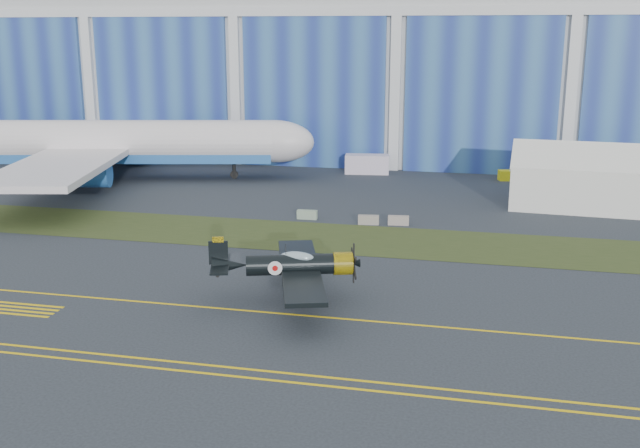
% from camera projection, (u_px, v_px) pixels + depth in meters
% --- Properties ---
extents(ground, '(260.00, 260.00, 0.00)m').
position_uv_depth(ground, '(305.00, 289.00, 53.99)').
color(ground, '#2E343D').
rests_on(ground, ground).
extents(grass_median, '(260.00, 10.00, 0.02)m').
position_uv_depth(grass_median, '(343.00, 238.00, 67.21)').
color(grass_median, '#475128').
rests_on(grass_median, ground).
extents(hangar, '(220.00, 45.70, 30.00)m').
position_uv_depth(hangar, '(414.00, 52.00, 118.02)').
color(hangar, silver).
rests_on(hangar, ground).
extents(taxiway_centreline, '(200.00, 0.20, 0.02)m').
position_uv_depth(taxiway_centreline, '(287.00, 314.00, 49.27)').
color(taxiway_centreline, yellow).
rests_on(taxiway_centreline, ground).
extents(edge_line_near, '(80.00, 0.20, 0.02)m').
position_uv_depth(edge_line_near, '(240.00, 377.00, 40.30)').
color(edge_line_near, yellow).
rests_on(edge_line_near, ground).
extents(edge_line_far, '(80.00, 0.20, 0.02)m').
position_uv_depth(edge_line_far, '(246.00, 369.00, 41.25)').
color(edge_line_far, yellow).
rests_on(edge_line_far, ground).
extents(hold_short_ladder, '(6.00, 2.40, 0.02)m').
position_uv_depth(hold_short_ladder, '(16.00, 309.00, 50.22)').
color(hold_short_ladder, yellow).
rests_on(hold_short_ladder, ground).
extents(warbird, '(15.09, 16.65, 4.11)m').
position_uv_depth(warbird, '(291.00, 265.00, 50.95)').
color(warbird, black).
rests_on(warbird, ground).
extents(jetliner, '(69.83, 62.98, 20.91)m').
position_uv_depth(jetliner, '(98.00, 95.00, 92.11)').
color(jetliner, white).
rests_on(jetliner, ground).
extents(tent, '(15.51, 11.83, 6.88)m').
position_uv_depth(tent, '(584.00, 174.00, 79.25)').
color(tent, white).
rests_on(tent, ground).
extents(shipping_container, '(5.91, 2.95, 2.46)m').
position_uv_depth(shipping_container, '(367.00, 164.00, 97.72)').
color(shipping_container, silver).
rests_on(shipping_container, ground).
extents(tug, '(2.40, 1.78, 1.26)m').
position_uv_depth(tug, '(507.00, 175.00, 93.36)').
color(tug, yellow).
rests_on(tug, ground).
extents(barrier_a, '(2.02, 0.66, 0.90)m').
position_uv_depth(barrier_a, '(307.00, 215.00, 74.10)').
color(barrier_a, gray).
rests_on(barrier_a, ground).
extents(barrier_b, '(2.06, 0.83, 0.90)m').
position_uv_depth(barrier_b, '(369.00, 220.00, 72.04)').
color(barrier_b, gray).
rests_on(barrier_b, ground).
extents(barrier_c, '(2.05, 0.79, 0.90)m').
position_uv_depth(barrier_c, '(398.00, 220.00, 71.83)').
color(barrier_c, '#9F928C').
rests_on(barrier_c, ground).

